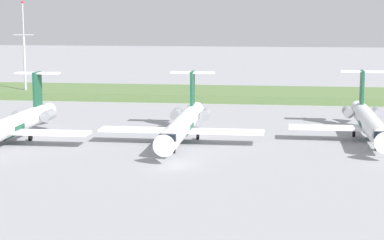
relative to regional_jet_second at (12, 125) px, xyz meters
name	(u,v)px	position (x,y,z in m)	size (l,w,h in m)	color
ground_plane	(204,124)	(24.62, 19.08, -2.54)	(500.00, 500.00, 0.00)	#939399
grass_berm	(222,94)	(24.62, 54.20, -1.73)	(320.00, 20.00, 1.61)	#597542
regional_jet_second	(12,125)	(0.00, 0.00, 0.00)	(22.81, 31.00, 9.00)	white
regional_jet_third	(183,124)	(23.41, 3.94, 0.00)	(22.81, 31.00, 9.00)	white
regional_jet_fourth	(369,122)	(49.55, 9.16, 0.00)	(22.81, 31.00, 9.00)	white
antenna_mast	(24,58)	(-16.85, 49.00, 5.93)	(4.40, 0.50, 20.29)	#B2B2B7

